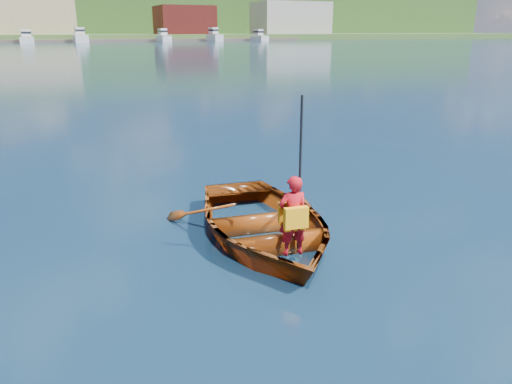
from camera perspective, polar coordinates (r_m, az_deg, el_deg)
The scene contains 7 objects.
ground at distance 8.56m, azimuth -5.81°, elevation -3.77°, with size 600.00×600.00×0.00m.
rowboat at distance 7.91m, azimuth 0.81°, elevation -3.56°, with size 3.20×4.19×0.81m.
child_paddler at distance 7.01m, azimuth 4.25°, elevation -2.68°, with size 0.45×0.36×2.24m.
shoreline at distance 244.34m, azimuth -23.79°, elevation 18.22°, with size 400.00×140.00×22.00m.
dock at distance 155.65m, azimuth -23.34°, elevation 15.56°, with size 160.05×7.78×0.80m.
waterfront_buildings at distance 172.76m, azimuth -26.21°, elevation 17.76°, with size 202.00×16.00×14.00m.
marina_yachts at distance 151.12m, azimuth -27.10°, elevation 15.43°, with size 141.95×12.13×4.38m.
Camera 1 is at (-2.31, -7.62, 3.16)m, focal length 35.00 mm.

